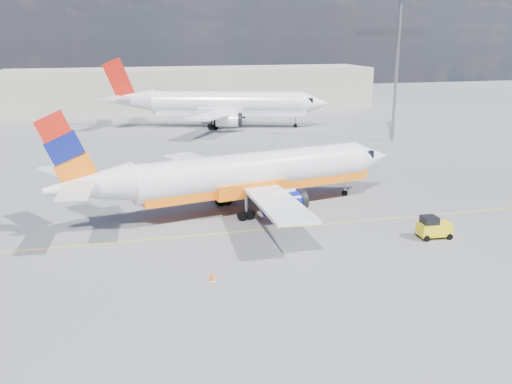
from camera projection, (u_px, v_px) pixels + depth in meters
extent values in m
plane|color=#5B5A5F|center=(279.00, 243.00, 41.24)|extent=(240.00, 240.00, 0.00)
cube|color=yellow|center=(267.00, 229.00, 44.04)|extent=(70.00, 0.15, 0.01)
cube|color=#ADA595|center=(193.00, 89.00, 111.26)|extent=(70.00, 14.00, 8.00)
cylinder|color=white|center=(254.00, 171.00, 48.09)|extent=(20.93, 7.53, 3.20)
cone|color=white|center=(371.00, 157.00, 53.41)|extent=(4.36, 3.93, 3.20)
cone|color=white|center=(89.00, 186.00, 42.06)|extent=(7.09, 4.37, 3.04)
cube|color=black|center=(360.00, 153.00, 52.69)|extent=(2.02, 2.46, 0.66)
cube|color=orange|center=(259.00, 183.00, 48.58)|extent=(20.81, 6.98, 1.13)
cube|color=white|center=(209.00, 167.00, 53.36)|extent=(7.70, 11.47, 0.76)
cube|color=white|center=(277.00, 203.00, 42.04)|extent=(3.36, 11.39, 0.76)
cylinder|color=navy|center=(238.00, 179.00, 52.40)|extent=(3.69, 2.47, 1.79)
cylinder|color=navy|center=(284.00, 203.00, 45.12)|extent=(3.69, 2.47, 1.79)
cylinder|color=black|center=(253.00, 177.00, 53.06)|extent=(0.88, 2.03, 1.98)
cylinder|color=black|center=(300.00, 201.00, 45.77)|extent=(0.88, 2.03, 1.98)
cube|color=orange|center=(66.00, 150.00, 40.67)|extent=(4.38, 1.21, 5.88)
cube|color=white|center=(62.00, 172.00, 43.87)|extent=(4.16, 5.11, 0.17)
cube|color=white|center=(76.00, 190.00, 38.69)|extent=(2.53, 4.89, 0.17)
cylinder|color=gray|center=(345.00, 183.00, 52.78)|extent=(0.20, 0.20, 1.98)
cylinder|color=black|center=(345.00, 193.00, 53.02)|extent=(0.56, 0.33, 0.53)
cylinder|color=black|center=(224.00, 201.00, 50.01)|extent=(0.90, 0.53, 0.85)
cylinder|color=black|center=(246.00, 215.00, 46.13)|extent=(0.90, 0.53, 0.85)
cylinder|color=white|center=(228.00, 103.00, 90.38)|extent=(23.76, 10.29, 3.66)
cone|color=white|center=(316.00, 103.00, 89.90)|extent=(5.18, 4.74, 3.66)
cone|color=white|center=(130.00, 100.00, 90.81)|extent=(8.22, 5.49, 3.48)
cube|color=black|center=(307.00, 100.00, 89.79)|extent=(2.46, 2.90, 0.75)
cube|color=white|center=(231.00, 111.00, 90.69)|extent=(23.58, 9.67, 1.29)
cube|color=white|center=(222.00, 103.00, 97.95)|extent=(4.03, 13.07, 0.87)
cube|color=white|center=(213.00, 116.00, 83.44)|extent=(9.55, 12.88, 0.87)
cylinder|color=white|center=(234.00, 111.00, 95.56)|extent=(4.30, 3.07, 2.05)
cylinder|color=white|center=(229.00, 120.00, 86.23)|extent=(4.30, 3.07, 2.05)
cylinder|color=black|center=(244.00, 112.00, 95.50)|extent=(1.16, 2.32, 2.26)
cylinder|color=black|center=(240.00, 120.00, 86.17)|extent=(1.16, 2.32, 2.26)
cube|color=red|center=(119.00, 79.00, 89.98)|extent=(4.94, 1.76, 6.72)
cube|color=white|center=(125.00, 93.00, 94.00)|extent=(2.50, 5.44, 0.19)
cube|color=white|center=(114.00, 98.00, 87.36)|extent=(5.01, 5.78, 0.19)
cylinder|color=gray|center=(295.00, 119.00, 90.69)|extent=(0.24, 0.24, 2.26)
cylinder|color=black|center=(295.00, 126.00, 90.97)|extent=(0.65, 0.42, 0.60)
cylinder|color=black|center=(216.00, 122.00, 93.86)|extent=(1.05, 0.67, 0.97)
cylinder|color=black|center=(213.00, 127.00, 88.88)|extent=(1.05, 0.67, 0.97)
cylinder|color=black|center=(418.00, 233.00, 42.61)|extent=(0.47, 0.21, 0.46)
cylinder|color=black|center=(427.00, 239.00, 41.40)|extent=(0.47, 0.21, 0.46)
cylinder|color=black|center=(441.00, 231.00, 42.97)|extent=(0.47, 0.21, 0.46)
cylinder|color=black|center=(450.00, 237.00, 41.76)|extent=(0.47, 0.21, 0.46)
cube|color=yellow|center=(434.00, 229.00, 42.06)|extent=(2.44, 1.40, 0.92)
cube|color=black|center=(430.00, 220.00, 41.77)|extent=(1.15, 1.15, 0.55)
cube|color=white|center=(213.00, 281.00, 34.90)|extent=(0.43, 0.43, 0.04)
cone|color=#FF5B0A|center=(213.00, 276.00, 34.81)|extent=(0.36, 0.36, 0.55)
cylinder|color=gray|center=(397.00, 72.00, 77.71)|extent=(0.42, 0.42, 19.00)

